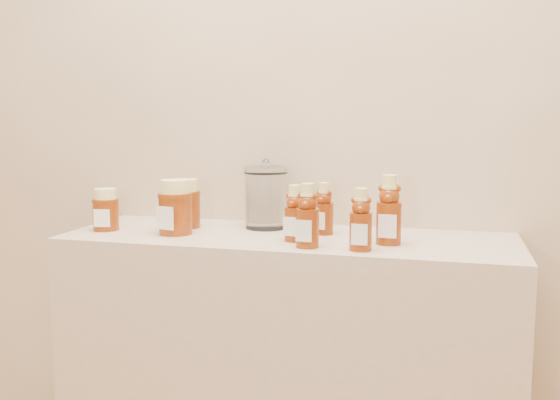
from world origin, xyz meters
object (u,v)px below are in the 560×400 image
(bear_bottle_back_left, at_px, (295,210))
(glass_canister, at_px, (266,195))
(bear_bottle_front_left, at_px, (308,211))
(honey_jar_left, at_px, (106,209))
(display_table, at_px, (287,395))

(bear_bottle_back_left, relative_size, glass_canister, 0.85)
(bear_bottle_front_left, xyz_separation_m, honey_jar_left, (-0.60, 0.08, -0.03))
(bear_bottle_back_left, distance_m, glass_canister, 0.20)
(honey_jar_left, bearing_deg, glass_canister, 6.21)
(bear_bottle_back_left, bearing_deg, bear_bottle_front_left, -42.71)
(bear_bottle_back_left, distance_m, honey_jar_left, 0.55)
(display_table, relative_size, honey_jar_left, 10.26)
(display_table, bearing_deg, honey_jar_left, -174.41)
(display_table, bearing_deg, glass_canister, 132.49)
(display_table, xyz_separation_m, honey_jar_left, (-0.51, -0.05, 0.51))
(bear_bottle_back_left, height_order, bear_bottle_front_left, bear_bottle_front_left)
(display_table, distance_m, bear_bottle_back_left, 0.54)
(display_table, bearing_deg, bear_bottle_back_left, -61.47)
(bear_bottle_front_left, bearing_deg, bear_bottle_back_left, 131.72)
(display_table, height_order, bear_bottle_back_left, bear_bottle_back_left)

